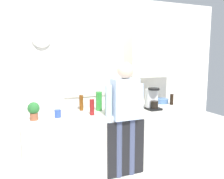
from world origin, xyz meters
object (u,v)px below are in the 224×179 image
(bottle_dark_sauce, at_px, (172,99))
(mixing_bowl, at_px, (162,101))
(potted_plant, at_px, (34,110))
(person_at_sink, at_px, (125,110))
(bottle_red_vinegar, at_px, (92,107))
(bottle_olive_oil, at_px, (131,101))
(cup_blue_mug, at_px, (58,114))
(storage_canister, at_px, (70,108))
(coffee_maker, at_px, (152,100))
(bottle_green_wine, at_px, (107,103))
(bottle_clear_soda, at_px, (99,101))
(bottle_amber_beer, at_px, (81,103))

(bottle_dark_sauce, xyz_separation_m, mixing_bowl, (-0.08, 0.17, -0.05))
(potted_plant, relative_size, person_at_sink, 0.14)
(bottle_red_vinegar, bearing_deg, potted_plant, 177.01)
(bottle_olive_oil, bearing_deg, bottle_dark_sauce, 2.39)
(cup_blue_mug, distance_m, storage_canister, 0.21)
(coffee_maker, height_order, potted_plant, coffee_maker)
(bottle_green_wine, height_order, mixing_bowl, bottle_green_wine)
(coffee_maker, distance_m, bottle_clear_soda, 0.81)
(bottle_amber_beer, bearing_deg, potted_plant, -158.11)
(coffee_maker, bearing_deg, mixing_bowl, 39.61)
(mixing_bowl, height_order, potted_plant, potted_plant)
(potted_plant, bearing_deg, coffee_maker, -2.42)
(bottle_red_vinegar, xyz_separation_m, bottle_amber_beer, (-0.06, 0.32, 0.01))
(potted_plant, bearing_deg, bottle_green_wine, -3.89)
(coffee_maker, height_order, bottle_dark_sauce, coffee_maker)
(bottle_dark_sauce, bearing_deg, storage_canister, 179.50)
(mixing_bowl, bearing_deg, storage_canister, -174.67)
(bottle_green_wine, distance_m, bottle_dark_sauce, 1.22)
(bottle_amber_beer, relative_size, potted_plant, 1.00)
(potted_plant, bearing_deg, bottle_clear_soda, 11.17)
(potted_plant, height_order, person_at_sink, person_at_sink)
(coffee_maker, bearing_deg, bottle_amber_beer, 160.72)
(cup_blue_mug, relative_size, storage_canister, 0.59)
(bottle_amber_beer, height_order, mixing_bowl, bottle_amber_beer)
(bottle_dark_sauce, height_order, bottle_red_vinegar, bottle_red_vinegar)
(coffee_maker, bearing_deg, bottle_dark_sauce, 19.05)
(coffee_maker, distance_m, cup_blue_mug, 1.41)
(storage_canister, bearing_deg, person_at_sink, -24.78)
(bottle_amber_beer, height_order, cup_blue_mug, bottle_amber_beer)
(bottle_olive_oil, distance_m, mixing_bowl, 0.72)
(potted_plant, bearing_deg, mixing_bowl, 7.00)
(bottle_green_wine, xyz_separation_m, bottle_clear_soda, (-0.04, 0.25, -0.01))
(storage_canister, bearing_deg, bottle_red_vinegar, -29.01)
(coffee_maker, relative_size, bottle_amber_beer, 1.43)
(coffee_maker, bearing_deg, storage_canister, 171.57)
(coffee_maker, relative_size, bottle_dark_sauce, 1.83)
(storage_canister, height_order, person_at_sink, person_at_sink)
(bottle_olive_oil, height_order, cup_blue_mug, bottle_olive_oil)
(cup_blue_mug, xyz_separation_m, person_at_sink, (0.88, -0.23, 0.02))
(storage_canister, bearing_deg, bottle_green_wine, -19.79)
(bottle_olive_oil, bearing_deg, cup_blue_mug, -177.87)
(bottle_green_wine, height_order, potted_plant, bottle_green_wine)
(bottle_clear_soda, bearing_deg, bottle_red_vinegar, -129.12)
(bottle_clear_soda, distance_m, mixing_bowl, 1.17)
(bottle_green_wine, xyz_separation_m, bottle_dark_sauce, (1.21, 0.16, -0.06))
(storage_canister, bearing_deg, bottle_olive_oil, -2.88)
(mixing_bowl, bearing_deg, bottle_amber_beer, 179.11)
(bottle_red_vinegar, xyz_separation_m, cup_blue_mug, (-0.46, 0.06, -0.06))
(bottle_green_wine, bearing_deg, storage_canister, 160.21)
(bottle_green_wine, bearing_deg, bottle_dark_sauce, 7.53)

